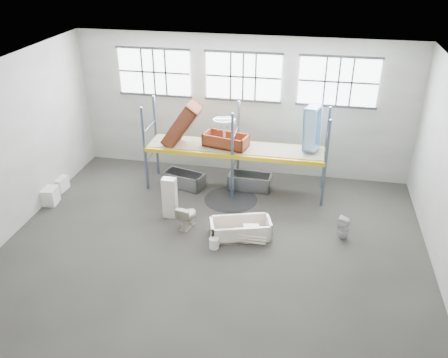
% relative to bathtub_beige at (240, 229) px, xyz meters
% --- Properties ---
extents(floor, '(12.00, 10.00, 0.10)m').
position_rel_bathtub_beige_xyz_m(floor, '(-0.67, -0.63, -0.31)').
color(floor, '#48443E').
rests_on(floor, ground).
extents(ceiling, '(12.00, 10.00, 0.10)m').
position_rel_bathtub_beige_xyz_m(ceiling, '(-0.67, -0.63, 4.79)').
color(ceiling, silver).
rests_on(ceiling, ground).
extents(wall_back, '(12.00, 0.10, 5.00)m').
position_rel_bathtub_beige_xyz_m(wall_back, '(-0.67, 4.42, 2.24)').
color(wall_back, '#9C9B90').
rests_on(wall_back, ground).
extents(wall_front, '(12.00, 0.10, 5.00)m').
position_rel_bathtub_beige_xyz_m(wall_front, '(-0.67, -5.68, 2.24)').
color(wall_front, '#A6A599').
rests_on(wall_front, ground).
extents(wall_left, '(0.10, 10.00, 5.00)m').
position_rel_bathtub_beige_xyz_m(wall_left, '(-6.72, -0.63, 2.24)').
color(wall_left, beige).
rests_on(wall_left, ground).
extents(window_left, '(2.60, 0.04, 1.60)m').
position_rel_bathtub_beige_xyz_m(window_left, '(-3.87, 4.31, 3.34)').
color(window_left, white).
rests_on(window_left, wall_back).
extents(window_mid, '(2.60, 0.04, 1.60)m').
position_rel_bathtub_beige_xyz_m(window_mid, '(-0.67, 4.31, 3.34)').
color(window_mid, white).
rests_on(window_mid, wall_back).
extents(window_right, '(2.60, 0.04, 1.60)m').
position_rel_bathtub_beige_xyz_m(window_right, '(2.53, 4.31, 3.34)').
color(window_right, white).
rests_on(window_right, wall_back).
extents(rack_upright_la, '(0.08, 0.08, 3.00)m').
position_rel_bathtub_beige_xyz_m(rack_upright_la, '(-3.67, 2.27, 1.24)').
color(rack_upright_la, slate).
rests_on(rack_upright_la, floor).
extents(rack_upright_lb, '(0.08, 0.08, 3.00)m').
position_rel_bathtub_beige_xyz_m(rack_upright_lb, '(-3.67, 3.47, 1.24)').
color(rack_upright_lb, slate).
rests_on(rack_upright_lb, floor).
extents(rack_upright_ma, '(0.08, 0.08, 3.00)m').
position_rel_bathtub_beige_xyz_m(rack_upright_ma, '(-0.67, 2.27, 1.24)').
color(rack_upright_ma, slate).
rests_on(rack_upright_ma, floor).
extents(rack_upright_mb, '(0.08, 0.08, 3.00)m').
position_rel_bathtub_beige_xyz_m(rack_upright_mb, '(-0.67, 3.47, 1.24)').
color(rack_upright_mb, slate).
rests_on(rack_upright_mb, floor).
extents(rack_upright_ra, '(0.08, 0.08, 3.00)m').
position_rel_bathtub_beige_xyz_m(rack_upright_ra, '(2.33, 2.27, 1.24)').
color(rack_upright_ra, slate).
rests_on(rack_upright_ra, floor).
extents(rack_upright_rb, '(0.08, 0.08, 3.00)m').
position_rel_bathtub_beige_xyz_m(rack_upright_rb, '(2.33, 3.47, 1.24)').
color(rack_upright_rb, slate).
rests_on(rack_upright_rb, floor).
extents(rack_beam_front, '(6.00, 0.10, 0.14)m').
position_rel_bathtub_beige_xyz_m(rack_beam_front, '(-0.67, 2.27, 1.24)').
color(rack_beam_front, yellow).
rests_on(rack_beam_front, floor).
extents(rack_beam_back, '(6.00, 0.10, 0.14)m').
position_rel_bathtub_beige_xyz_m(rack_beam_back, '(-0.67, 3.47, 1.24)').
color(rack_beam_back, yellow).
rests_on(rack_beam_back, floor).
extents(shelf_deck, '(5.90, 1.10, 0.03)m').
position_rel_bathtub_beige_xyz_m(shelf_deck, '(-0.67, 2.87, 1.32)').
color(shelf_deck, gray).
rests_on(shelf_deck, floor).
extents(wet_patch, '(1.80, 1.80, 0.00)m').
position_rel_bathtub_beige_xyz_m(wet_patch, '(-0.67, 2.07, -0.26)').
color(wet_patch, black).
rests_on(wet_patch, floor).
extents(bathtub_beige, '(1.95, 1.32, 0.52)m').
position_rel_bathtub_beige_xyz_m(bathtub_beige, '(0.00, 0.00, 0.00)').
color(bathtub_beige, '#F9E3CF').
rests_on(bathtub_beige, floor).
extents(cistern_spare, '(0.48, 0.29, 0.43)m').
position_rel_bathtub_beige_xyz_m(cistern_spare, '(0.33, -0.13, 0.02)').
color(cistern_spare, '#F5DBC9').
rests_on(cistern_spare, bathtub_beige).
extents(sink_in_tub, '(0.44, 0.44, 0.13)m').
position_rel_bathtub_beige_xyz_m(sink_in_tub, '(-0.09, -0.14, -0.10)').
color(sink_in_tub, beige).
rests_on(sink_in_tub, bathtub_beige).
extents(toilet_beige, '(0.60, 0.84, 0.77)m').
position_rel_bathtub_beige_xyz_m(toilet_beige, '(-1.67, 0.19, 0.12)').
color(toilet_beige, beige).
rests_on(toilet_beige, floor).
extents(cistern_tall, '(0.44, 0.28, 1.34)m').
position_rel_bathtub_beige_xyz_m(cistern_tall, '(-2.35, 0.67, 0.41)').
color(cistern_tall, silver).
rests_on(cistern_tall, floor).
extents(toilet_white, '(0.41, 0.41, 0.72)m').
position_rel_bathtub_beige_xyz_m(toilet_white, '(2.98, 0.46, 0.10)').
color(toilet_white, silver).
rests_on(toilet_white, floor).
extents(steel_tub_left, '(1.53, 1.00, 0.52)m').
position_rel_bathtub_beige_xyz_m(steel_tub_left, '(-2.45, 2.66, -0.00)').
color(steel_tub_left, '#A6A9AE').
rests_on(steel_tub_left, floor).
extents(steel_tub_right, '(1.49, 0.73, 0.54)m').
position_rel_bathtub_beige_xyz_m(steel_tub_right, '(-0.15, 2.97, 0.01)').
color(steel_tub_right, '#A7AAAD').
rests_on(steel_tub_right, floor).
extents(rust_tub_flat, '(1.60, 1.01, 0.42)m').
position_rel_bathtub_beige_xyz_m(rust_tub_flat, '(-0.99, 2.84, 1.56)').
color(rust_tub_flat, maroon).
rests_on(rust_tub_flat, shelf_deck).
extents(rust_tub_tilted, '(1.38, 0.86, 1.63)m').
position_rel_bathtub_beige_xyz_m(rust_tub_tilted, '(-2.46, 2.73, 2.03)').
color(rust_tub_tilted, maroon).
rests_on(rust_tub_tilted, shelf_deck).
extents(sink_on_shelf, '(0.82, 0.70, 0.64)m').
position_rel_bathtub_beige_xyz_m(sink_on_shelf, '(-0.98, 2.52, 1.83)').
color(sink_on_shelf, silver).
rests_on(sink_on_shelf, rust_tub_flat).
extents(blue_tub_upright, '(0.63, 0.78, 1.46)m').
position_rel_bathtub_beige_xyz_m(blue_tub_upright, '(1.82, 3.03, 2.13)').
color(blue_tub_upright, '#92C3EC').
rests_on(blue_tub_upright, shelf_deck).
extents(bucket, '(0.35, 0.35, 0.32)m').
position_rel_bathtub_beige_xyz_m(bucket, '(-0.64, -0.73, -0.10)').
color(bucket, white).
rests_on(bucket, floor).
extents(carton_near, '(0.71, 0.63, 0.56)m').
position_rel_bathtub_beige_xyz_m(carton_near, '(-6.60, 0.66, 0.02)').
color(carton_near, white).
rests_on(carton_near, floor).
extents(carton_far, '(0.60, 0.60, 0.47)m').
position_rel_bathtub_beige_xyz_m(carton_far, '(-6.72, 1.59, -0.03)').
color(carton_far, white).
rests_on(carton_far, floor).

